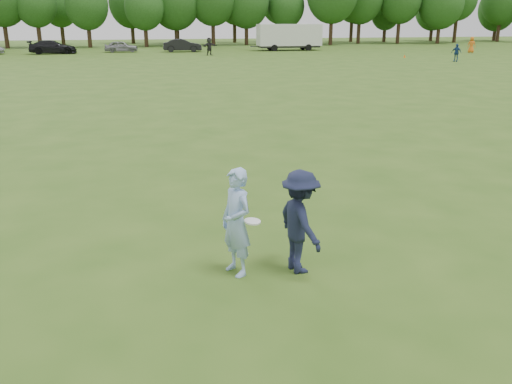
% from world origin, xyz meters
% --- Properties ---
extents(ground, '(200.00, 200.00, 0.00)m').
position_xyz_m(ground, '(0.00, 0.00, 0.00)').
color(ground, '#315217').
rests_on(ground, ground).
extents(thrower, '(0.67, 0.79, 1.83)m').
position_xyz_m(thrower, '(-1.36, 0.04, 0.91)').
color(thrower, '#96B6E8').
rests_on(thrower, ground).
extents(defender, '(0.88, 1.25, 1.77)m').
position_xyz_m(defender, '(-0.31, -0.08, 0.88)').
color(defender, '#181E36').
rests_on(defender, ground).
extents(player_far_b, '(0.90, 1.02, 1.66)m').
position_xyz_m(player_far_b, '(26.95, 40.05, 0.83)').
color(player_far_b, navy).
rests_on(player_far_b, ground).
extents(player_far_c, '(1.07, 1.04, 1.86)m').
position_xyz_m(player_far_c, '(35.86, 51.43, 0.93)').
color(player_far_c, orange).
rests_on(player_far_c, ground).
extents(player_far_d, '(1.86, 1.22, 1.92)m').
position_xyz_m(player_far_d, '(4.95, 53.64, 0.96)').
color(player_far_d, '#262626').
rests_on(player_far_d, ground).
extents(car_d, '(5.36, 2.40, 1.53)m').
position_xyz_m(car_d, '(-12.42, 59.63, 0.76)').
color(car_d, black).
rests_on(car_d, ground).
extents(car_e, '(4.01, 1.74, 1.35)m').
position_xyz_m(car_e, '(-4.80, 61.23, 0.67)').
color(car_e, gray).
rests_on(car_e, ground).
extents(car_f, '(4.73, 1.87, 1.53)m').
position_xyz_m(car_f, '(2.49, 60.33, 0.77)').
color(car_f, black).
rests_on(car_f, ground).
extents(field_cone, '(0.28, 0.28, 0.30)m').
position_xyz_m(field_cone, '(24.61, 45.94, 0.15)').
color(field_cone, '#E55D0C').
rests_on(field_cone, ground).
extents(disc_in_play, '(0.30, 0.30, 0.06)m').
position_xyz_m(disc_in_play, '(-1.13, -0.14, 0.98)').
color(disc_in_play, white).
rests_on(disc_in_play, ground).
extents(cargo_trailer, '(9.00, 2.75, 3.20)m').
position_xyz_m(cargo_trailer, '(15.98, 60.57, 1.78)').
color(cargo_trailer, silver).
rests_on(cargo_trailer, ground).
extents(treeline, '(130.35, 18.39, 11.74)m').
position_xyz_m(treeline, '(2.81, 76.90, 6.26)').
color(treeline, '#332114').
rests_on(treeline, ground).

